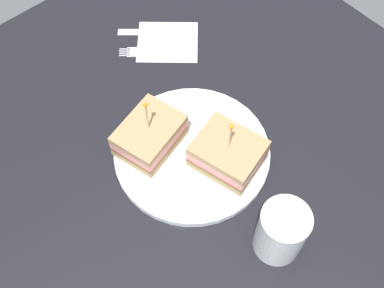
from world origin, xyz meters
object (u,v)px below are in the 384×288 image
sandwich_half_back (228,153)px  fork (146,52)px  sandwich_half_front (150,135)px  plate (192,152)px  knife (148,32)px  napkin (168,42)px  drink_glass (281,232)px

sandwich_half_back → fork: bearing=169.4°
sandwich_half_front → fork: (-16.26, 11.83, -3.43)cm
plate → knife: bearing=156.0°
napkin → knife: (-4.19, -1.17, 0.10)cm
drink_glass → sandwich_half_front: bearing=-172.1°
fork → napkin: bearing=81.5°
napkin → fork: 4.58cm
sandwich_half_back → knife: size_ratio=1.10×
plate → drink_glass: size_ratio=2.58×
sandwich_half_back → knife: (-30.04, 8.34, -3.44)cm
sandwich_half_front → napkin: bearing=133.6°
sandwich_half_front → napkin: sandwich_half_front is taller
sandwich_half_front → drink_glass: bearing=7.9°
plate → knife: 27.44cm
sandwich_half_front → knife: sandwich_half_front is taller
drink_glass → napkin: size_ratio=0.87×
drink_glass → napkin: bearing=162.0°
sandwich_half_front → fork: size_ratio=1.11×
sandwich_half_front → drink_glass: size_ratio=1.23×
sandwich_half_back → drink_glass: size_ratio=1.21×
sandwich_half_back → knife: 31.37cm
sandwich_half_front → fork: sandwich_half_front is taller
sandwich_half_front → knife: size_ratio=1.11×
napkin → sandwich_half_front: bearing=-46.4°
napkin → drink_glass: bearing=-18.0°
plate → drink_glass: (18.96, -0.65, 3.85)cm
sandwich_half_front → napkin: 22.86cm
sandwich_half_front → sandwich_half_back: 12.35cm
sandwich_half_front → knife: 25.17cm
plate → fork: bearing=160.1°
plate → napkin: plate is taller
knife → napkin: bearing=15.5°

